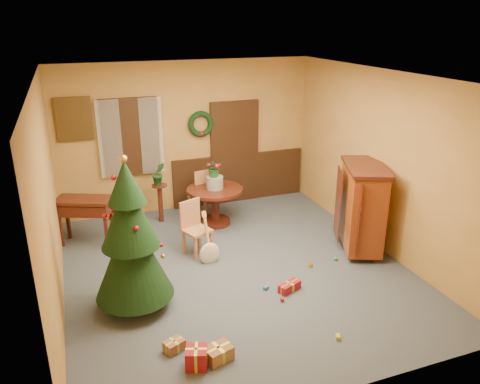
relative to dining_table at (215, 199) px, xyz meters
name	(u,v)px	position (x,y,z in m)	size (l,w,h in m)	color
room_envelope	(199,153)	(-0.01, 0.99, 0.62)	(5.50, 5.50, 5.50)	#363F4F
dining_table	(215,199)	(0.00, 0.00, 0.00)	(1.03, 1.03, 0.71)	black
urn	(215,182)	(0.00, 0.00, 0.33)	(0.31, 0.31, 0.23)	slate
centerpiece_plant	(214,167)	(0.00, 0.00, 0.62)	(0.32, 0.27, 0.35)	#1E4C23
chair_near	(194,226)	(-0.66, -0.97, -0.02)	(0.50, 0.50, 0.89)	#9D633F
chair_far	(202,191)	(-0.11, 0.44, 0.02)	(0.49, 0.49, 0.96)	#9D633F
guitar	(209,240)	(-0.53, -1.38, -0.11)	(0.33, 0.15, 0.77)	beige
plant_stand	(160,199)	(-0.93, 0.47, -0.04)	(0.28, 0.28, 0.73)	black
stand_plant	(159,174)	(-0.93, 0.47, 0.45)	(0.24, 0.19, 0.44)	#19471E
christmas_tree	(131,239)	(-1.79, -2.18, 0.50)	(1.02, 1.02, 2.11)	#382111
writing_desk	(85,210)	(-2.28, 0.01, 0.12)	(1.02, 0.77, 0.81)	black
sideboard	(362,205)	(1.94, -1.80, 0.29)	(0.99, 1.28, 1.46)	#551609
gift_a	(218,353)	(-1.08, -3.55, -0.41)	(0.35, 0.30, 0.16)	brown
gift_b	(196,357)	(-1.34, -3.58, -0.38)	(0.29, 0.29, 0.24)	maroon
gift_c	(174,345)	(-1.51, -3.23, -0.43)	(0.28, 0.24, 0.13)	brown
gift_d	(290,287)	(0.30, -2.55, -0.43)	(0.37, 0.26, 0.12)	maroon
toy_a	(266,288)	(0.00, -2.41, -0.47)	(0.08, 0.05, 0.05)	#245B9F
toy_b	(336,259)	(1.37, -2.02, -0.46)	(0.06, 0.06, 0.06)	green
toy_c	(338,337)	(0.38, -3.71, -0.47)	(0.08, 0.05, 0.05)	gold
toy_d	(282,300)	(0.09, -2.77, -0.46)	(0.06, 0.06, 0.06)	#B80C24
toy_e	(310,266)	(0.90, -2.06, -0.47)	(0.08, 0.05, 0.05)	gold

